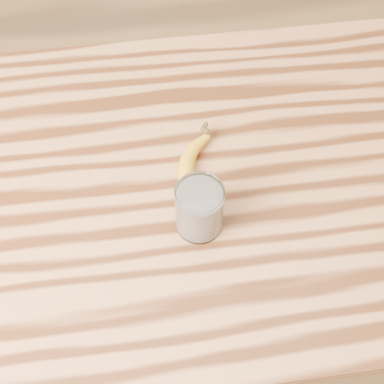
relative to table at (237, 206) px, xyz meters
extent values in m
plane|color=olive|center=(0.00, 0.00, -0.77)|extent=(4.00, 4.00, 0.00)
cube|color=#B87643|center=(0.00, 0.00, 0.11)|extent=(1.20, 0.80, 0.04)
cylinder|color=brown|center=(-0.54, 0.34, -0.34)|extent=(0.06, 0.06, 0.86)
cylinder|color=brown|center=(0.54, 0.34, -0.34)|extent=(0.06, 0.06, 0.86)
cylinder|color=white|center=(-0.10, -0.11, 0.18)|extent=(0.09, 0.09, 0.11)
torus|color=white|center=(-0.10, -0.11, 0.24)|extent=(0.09, 0.09, 0.00)
cylinder|color=beige|center=(-0.10, -0.11, 0.18)|extent=(0.08, 0.08, 0.09)
camera|label=1|loc=(-0.18, -0.58, 0.98)|focal=50.00mm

